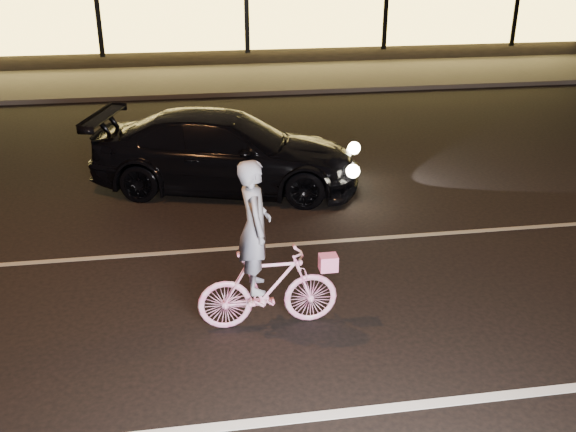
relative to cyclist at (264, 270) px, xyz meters
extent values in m
plane|color=black|center=(1.30, -0.05, -0.69)|extent=(90.00, 90.00, 0.00)
cube|color=silver|center=(1.30, -1.55, -0.69)|extent=(60.00, 0.12, 0.01)
cube|color=gray|center=(1.30, 1.95, -0.69)|extent=(60.00, 0.10, 0.01)
cube|color=#383533|center=(1.30, 12.95, -0.63)|extent=(30.00, 4.00, 0.12)
cube|color=#F9CD57|center=(1.30, 14.85, 0.91)|extent=(23.00, 0.15, 2.00)
cube|color=black|center=(-3.20, 14.77, 0.91)|extent=(0.15, 0.08, 2.20)
cube|color=black|center=(1.30, 14.77, 0.91)|extent=(0.15, 0.08, 2.20)
cube|color=black|center=(5.80, 14.77, 0.91)|extent=(0.15, 0.08, 2.20)
cube|color=black|center=(10.30, 14.77, 0.91)|extent=(0.15, 0.08, 2.20)
imported|color=#F63395|center=(0.04, 0.00, -0.23)|extent=(1.55, 0.44, 0.93)
imported|color=silver|center=(-0.10, 0.00, 0.53)|extent=(0.35, 0.53, 1.46)
cube|color=#FF539B|center=(0.70, 0.00, 0.03)|extent=(0.19, 0.16, 0.18)
imported|color=black|center=(-0.11, 4.30, -0.04)|extent=(4.80, 2.94, 1.30)
sphere|color=#FFF2BF|center=(2.11, 4.31, -0.10)|extent=(0.22, 0.22, 0.22)
sphere|color=#FFF2BF|center=(1.79, 3.16, -0.10)|extent=(0.22, 0.22, 0.22)
camera|label=1|loc=(-0.70, -6.03, 3.32)|focal=40.00mm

